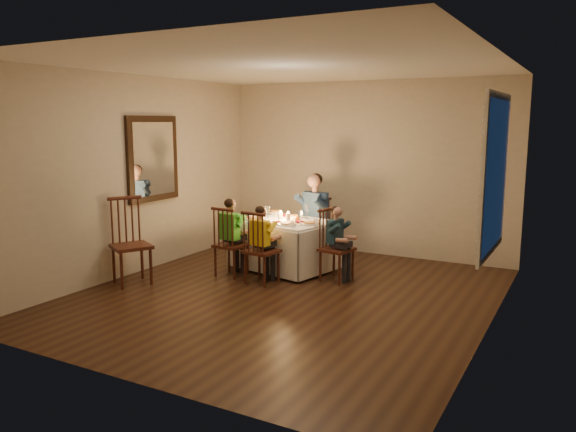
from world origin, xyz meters
The scene contains 26 objects.
ground centered at (0.00, 0.00, 0.00)m, with size 5.00×5.00×0.00m, color black.
wall_left centered at (-2.25, 0.00, 1.30)m, with size 0.02×5.00×2.60m, color #C0B3A3.
wall_right centered at (2.25, 0.00, 1.30)m, with size 0.02×5.00×2.60m, color #C0B3A3.
wall_back centered at (0.00, 2.50, 1.30)m, with size 4.50×0.02×2.60m, color #C0B3A3.
ceiling centered at (0.00, 0.00, 2.60)m, with size 5.00×5.00×0.00m, color white.
dining_table centered at (-0.61, 1.06, 0.48)m, with size 1.47×1.20×0.65m.
chair_adult centered at (-0.48, 1.72, 0.00)m, with size 0.38×0.36×0.92m, color #36150E, non-canonical shape.
chair_near_left centered at (-1.03, 0.41, 0.00)m, with size 0.38×0.36×0.92m, color #36150E, non-canonical shape.
chair_near_right centered at (-0.51, 0.31, 0.00)m, with size 0.38×0.36×0.92m, color #36150E, non-canonical shape.
chair_end centered at (0.27, 0.85, 0.00)m, with size 0.38×0.36×0.92m, color #36150E, non-canonical shape.
chair_extra centered at (-1.90, -0.50, 0.00)m, with size 0.44×0.42×1.08m, color #36150E, non-canonical shape.
adult centered at (-0.48, 1.72, 0.00)m, with size 0.46×0.42×1.26m, color navy, non-canonical shape.
child_green centered at (-1.03, 0.41, 0.00)m, with size 0.33×0.30×1.02m, color green, non-canonical shape.
child_yellow centered at (-0.51, 0.31, 0.00)m, with size 0.30×0.28×0.98m, color yellow, non-canonical shape.
child_teal centered at (0.27, 0.85, 0.00)m, with size 0.29×0.26×0.96m, color #1A3241, non-canonical shape.
setting_adult centered at (-0.57, 1.31, 0.69)m, with size 0.26×0.26×0.02m, color white.
setting_green centered at (-0.94, 0.87, 0.69)m, with size 0.26×0.26×0.02m, color white.
setting_yellow centered at (-0.40, 0.76, 0.69)m, with size 0.26×0.26×0.02m, color white.
setting_teal centered at (-0.15, 0.93, 0.69)m, with size 0.26×0.26×0.02m, color white.
candle_left centered at (-0.67, 1.07, 0.73)m, with size 0.06×0.06×0.10m, color silver.
candle_right centered at (-0.53, 1.04, 0.73)m, with size 0.06×0.06×0.10m, color silver.
squash centered at (-1.11, 1.44, 0.72)m, with size 0.09×0.09×0.09m, color #F9F841.
orange_fruit centered at (-0.40, 1.06, 0.72)m, with size 0.08×0.08×0.08m, color orange.
serving_bowl centered at (-0.93, 1.37, 0.70)m, with size 0.19×0.19×0.05m, color white.
wall_mirror centered at (-2.22, 0.30, 1.50)m, with size 0.06×0.95×1.15m.
window_blinds centered at (2.21, 0.10, 1.50)m, with size 0.07×1.34×1.54m.
Camera 1 is at (3.04, -5.50, 2.00)m, focal length 35.00 mm.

